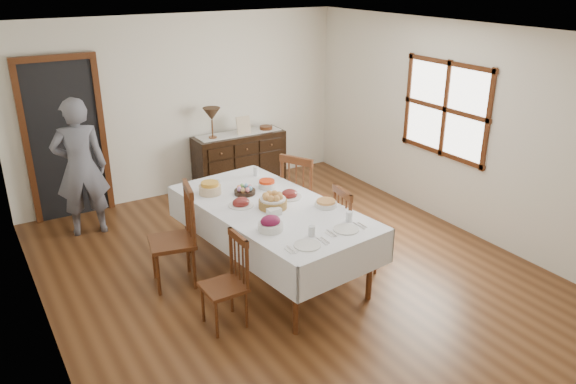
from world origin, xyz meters
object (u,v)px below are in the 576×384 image
dining_table (271,214)px  chair_left_far (177,236)px  person (80,163)px  chair_right_far (302,196)px  chair_right_near (352,230)px  table_lamp (212,115)px  chair_left_near (228,281)px  sideboard (240,160)px

dining_table → chair_left_far: 1.02m
dining_table → person: person is taller
chair_right_far → dining_table: bearing=100.0°
chair_right_near → table_lamp: size_ratio=2.18×
chair_left_near → chair_right_near: 1.62m
chair_left_near → table_lamp: 3.51m
chair_left_near → chair_right_far: 1.97m
dining_table → chair_right_far: chair_right_far is taller
chair_right_far → person: person is taller
dining_table → chair_left_far: (-0.94, 0.37, -0.17)m
chair_left_far → table_lamp: (1.43, 2.22, 0.63)m
dining_table → chair_right_far: (0.77, 0.58, -0.16)m
dining_table → table_lamp: 2.67m
chair_right_near → table_lamp: bearing=14.6°
dining_table → person: (-1.49, 2.15, 0.21)m
chair_left_near → person: (-0.67, 2.74, 0.48)m
dining_table → chair_left_near: 1.04m
chair_left_far → person: size_ratio=0.59×
dining_table → person: 2.62m
chair_right_near → chair_right_far: 0.98m
sideboard → table_lamp: (-0.43, -0.02, 0.77)m
sideboard → chair_left_near: bearing=-118.6°
dining_table → chair_right_near: size_ratio=2.51×
chair_left_far → sideboard: 2.91m
chair_right_far → table_lamp: 2.11m
chair_right_far → table_lamp: table_lamp is taller
chair_right_far → chair_left_near: bearing=99.4°
chair_left_near → table_lamp: bearing=157.2°
chair_right_far → table_lamp: bearing=-19.2°
sideboard → person: bearing=-169.5°
chair_left_far → chair_right_far: bearing=109.4°
sideboard → dining_table: bearing=-109.6°
chair_left_near → chair_right_far: (1.58, 1.17, 0.10)m
chair_left_near → table_lamp: size_ratio=1.99×
sideboard → table_lamp: size_ratio=3.05×
person → table_lamp: person is taller
dining_table → chair_right_near: (0.79, -0.39, -0.22)m
chair_right_near → person: bearing=50.7°
chair_left_far → sideboard: chair_left_far is taller
chair_left_near → person: size_ratio=0.48×
chair_left_far → chair_right_far: 1.72m
chair_right_near → person: 3.45m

